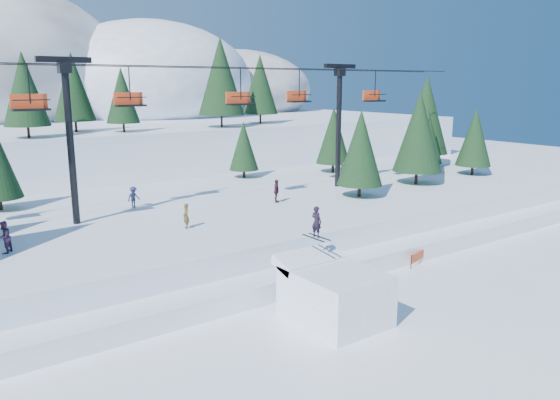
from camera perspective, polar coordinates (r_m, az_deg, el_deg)
ground at (r=27.09m, az=10.65°, el=-12.57°), size 160.00×160.00×0.00m
mid_shelf at (r=40.45m, az=-7.97°, el=-2.28°), size 70.00×22.00×2.50m
berm at (r=32.47m, az=0.40°, el=-7.07°), size 70.00×6.00×1.10m
jump_kicker at (r=26.68m, az=5.60°, el=-9.65°), size 3.69×5.03×5.35m
chairlift at (r=39.83m, az=-6.86°, el=9.29°), size 46.00×3.21×10.28m
conifer_stand at (r=39.52m, az=-7.94°, el=6.08°), size 62.01×16.80×10.22m
distant_skiers at (r=38.21m, az=-9.58°, el=-0.01°), size 31.03×8.70×1.74m
banner_near at (r=35.96m, az=14.51°, el=-5.57°), size 2.76×0.82×0.90m
banner_far at (r=39.14m, az=15.58°, el=-4.18°), size 2.85×0.31×0.90m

